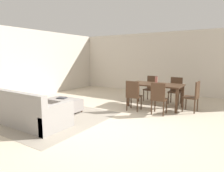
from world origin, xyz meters
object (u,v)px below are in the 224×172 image
dining_chair_far_right (176,89)px  ottoman_table (64,104)px  dining_chair_near_right (159,97)px  vase_centerpiece (156,80)px  dining_table (155,87)px  book_on_ottoman (62,98)px  dining_chair_head_east (194,95)px  dining_chair_far_left (151,87)px  couch (27,112)px  dining_chair_near_left (133,94)px

dining_chair_far_right → ottoman_table: bearing=-131.7°
dining_chair_near_right → vase_centerpiece: size_ratio=3.87×
dining_table → book_on_ottoman: bearing=-137.0°
dining_chair_far_right → dining_chair_head_east: (0.73, -0.78, 0.00)m
dining_chair_far_right → vase_centerpiece: (-0.42, -0.82, 0.36)m
dining_chair_far_left → dining_chair_far_right: bearing=-0.6°
dining_chair_near_right → dining_chair_far_left: (-0.85, 1.62, 0.00)m
couch → dining_chair_near_left: (1.70, 2.44, 0.23)m
couch → dining_chair_near_right: (2.48, 2.44, 0.23)m
dining_chair_far_left → dining_chair_near_right: bearing=-62.4°
ottoman_table → dining_chair_far_left: (1.62, 2.84, 0.29)m
dining_chair_near_left → dining_chair_head_east: bearing=28.1°
dining_table → dining_chair_head_east: bearing=0.5°
dining_chair_head_east → vase_centerpiece: bearing=-178.2°
ottoman_table → dining_chair_near_left: 2.10m
ottoman_table → dining_chair_near_right: bearing=26.3°
dining_chair_near_right → dining_chair_far_right: bearing=88.1°
ottoman_table → dining_chair_near_left: bearing=35.8°
dining_chair_far_left → dining_chair_near_left: bearing=-87.8°
dining_chair_far_right → dining_chair_head_east: size_ratio=1.00×
dining_chair_head_east → book_on_ottoman: 3.92m
couch → dining_chair_near_left: size_ratio=2.37×
dining_table → book_on_ottoman: 2.98m
dining_chair_far_right → vase_centerpiece: 0.99m
dining_chair_near_right → ottoman_table: bearing=-153.7°
dining_chair_near_left → dining_chair_head_east: 1.78m
dining_table → dining_chair_far_right: bearing=60.6°
ottoman_table → dining_chair_head_east: dining_chair_head_east is taller
dining_chair_near_right → dining_chair_head_east: size_ratio=1.00×
couch → book_on_ottoman: size_ratio=8.40×
couch → book_on_ottoman: bearing=93.6°
ottoman_table → book_on_ottoman: (-0.09, 0.02, 0.19)m
dining_chair_near_left → book_on_ottoman: dining_chair_near_left is taller
dining_chair_near_right → book_on_ottoman: size_ratio=3.54×
vase_centerpiece → dining_table: bearing=136.6°
dining_table → dining_chair_near_right: dining_chair_near_right is taller
dining_table → dining_chair_far_left: dining_chair_far_left is taller
dining_chair_near_left → dining_chair_near_right: size_ratio=1.00×
ottoman_table → dining_chair_far_right: (2.52, 2.83, 0.29)m
ottoman_table → dining_chair_head_east: (3.25, 2.05, 0.29)m
dining_chair_far_left → dining_chair_far_right: (0.90, -0.01, 0.00)m
dining_table → vase_centerpiece: bearing=-43.4°
couch → book_on_ottoman: couch is taller
couch → dining_chair_head_east: (3.27, 3.27, 0.23)m
dining_chair_far_right → book_on_ottoman: dining_chair_far_right is taller
couch → dining_chair_head_east: bearing=45.0°
dining_chair_far_left → dining_chair_far_right: same height
book_on_ottoman → ottoman_table: bearing=-9.5°
ottoman_table → dining_chair_far_right: dining_chair_far_right is taller
dining_chair_far_left → couch: bearing=-111.9°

